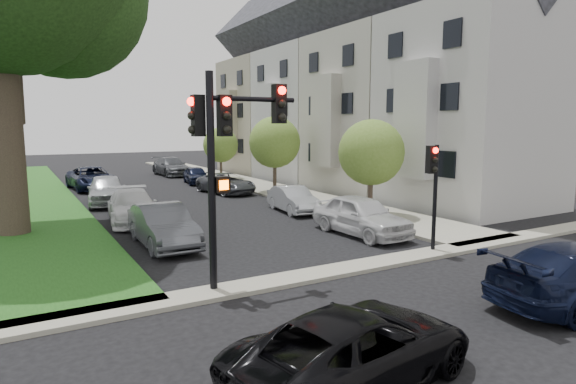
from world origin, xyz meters
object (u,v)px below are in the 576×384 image
small_tree_c (221,145)px  car_parked_3 (196,175)px  car_parked_0 (361,215)px  car_parked_6 (133,206)px  car_parked_1 (293,199)px  small_tree_a (371,153)px  car_cross_near (355,347)px  car_parked_4 (171,166)px  traffic_signal_main (227,142)px  small_tree_b (275,142)px  car_parked_8 (92,178)px  car_parked_7 (107,190)px  car_parked_5 (163,226)px  car_parked_2 (226,183)px  traffic_signal_secondary (433,178)px

small_tree_c → car_parked_3: bearing=-148.6°
car_parked_0 → car_parked_6: car_parked_0 is taller
car_parked_1 → small_tree_a: bearing=-44.8°
car_cross_near → car_parked_6: (-0.21, 15.58, 0.07)m
car_parked_4 → car_parked_6: bearing=-113.2°
car_parked_4 → car_parked_1: bearing=-91.8°
traffic_signal_main → car_cross_near: (-0.02, -5.34, -3.18)m
traffic_signal_main → car_parked_1: size_ratio=1.43×
small_tree_b → car_parked_3: bearing=109.6°
small_tree_c → car_parked_0: size_ratio=0.90×
car_parked_3 → car_parked_8: size_ratio=0.68×
car_parked_3 → car_parked_7: size_ratio=0.79×
small_tree_a → car_parked_3: bearing=98.9°
small_tree_b → small_tree_a: bearing=-90.0°
traffic_signal_main → car_parked_7: 16.21m
small_tree_c → car_parked_4: 5.98m
small_tree_a → car_parked_5: 10.07m
traffic_signal_main → car_parked_2: bearing=67.6°
small_tree_a → small_tree_c: 18.24m
traffic_signal_secondary → car_cross_near: 9.19m
small_tree_b → car_cross_near: small_tree_b is taller
traffic_signal_secondary → car_parked_3: bearing=90.7°
small_tree_b → traffic_signal_main: (-9.56, -15.22, 0.62)m
traffic_signal_secondary → car_parked_4: bearing=90.3°
small_tree_b → traffic_signal_secondary: bearing=-98.6°
car_parked_6 → small_tree_b: bearing=34.2°
car_parked_5 → car_parked_7: bearing=91.0°
car_parked_3 → car_parked_4: car_parked_4 is taller
car_parked_8 → car_parked_2: bearing=-45.2°
traffic_signal_secondary → car_parked_4: 29.32m
car_parked_0 → car_parked_6: bearing=134.5°
car_cross_near → car_parked_6: car_parked_6 is taller
traffic_signal_secondary → car_cross_near: traffic_signal_secondary is taller
car_parked_0 → car_parked_2: 13.46m
small_tree_a → car_parked_4: (-2.48, 23.32, -2.24)m
small_tree_c → car_parked_5: small_tree_c is taller
car_parked_2 → car_parked_7: (-7.26, -0.80, 0.17)m
car_parked_0 → car_parked_3: (0.03, 19.28, -0.15)m
traffic_signal_secondary → car_parked_4: size_ratio=0.68×
car_parked_0 → car_parked_5: size_ratio=1.02×
car_parked_1 → car_parked_7: (-7.56, 7.02, 0.17)m
car_parked_4 → car_parked_5: bearing=-109.2°
car_parked_7 → traffic_signal_secondary: bearing=-56.4°
small_tree_b → car_parked_1: size_ratio=1.25×
small_tree_c → car_parked_2: (-2.67, -7.42, -2.09)m
small_tree_a → small_tree_b: small_tree_b is taller
car_parked_1 → car_parked_4: (-0.10, 20.32, 0.14)m
car_parked_2 → car_parked_8: bearing=129.9°
car_parked_3 → car_parked_5: size_ratio=0.83×
small_tree_b → car_parked_4: bearing=100.0°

